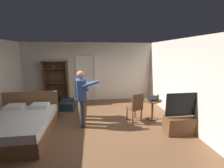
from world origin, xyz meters
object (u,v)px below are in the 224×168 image
object	(u,v)px
laptop	(152,99)
wooden_chair	(136,106)
bookshelf	(56,81)
person_striped_shirt	(81,92)
person_blue_shirt	(82,95)
suitcase_small	(68,103)
bottle_on_table	(158,98)
side_table	(152,106)
bed	(20,125)
tv_flatscreen	(183,121)
suitcase_dark	(67,106)

from	to	relation	value
laptop	wooden_chair	size ratio (longest dim) A/B	0.40
bookshelf	wooden_chair	bearing A→B (deg)	-38.04
person_striped_shirt	person_blue_shirt	bearing A→B (deg)	-83.92
wooden_chair	person_blue_shirt	bearing A→B (deg)	-179.41
wooden_chair	suitcase_small	size ratio (longest dim) A/B	1.90
bottle_on_table	suitcase_small	distance (m)	3.68
bottle_on_table	side_table	bearing A→B (deg)	150.26
bed	suitcase_small	world-z (taller)	bed
bed	laptop	distance (m)	4.07
tv_flatscreen	bottle_on_table	xyz separation A→B (m)	(-0.37, 0.89, 0.44)
bed	person_blue_shirt	xyz separation A→B (m)	(1.71, 0.32, 0.71)
side_table	person_striped_shirt	world-z (taller)	person_striped_shirt
person_striped_shirt	suitcase_dark	bearing A→B (deg)	128.88
side_table	suitcase_dark	distance (m)	3.29
bookshelf	side_table	bearing A→B (deg)	-31.21
bottle_on_table	person_striped_shirt	bearing A→B (deg)	169.15
laptop	person_striped_shirt	world-z (taller)	person_striped_shirt
side_table	suitcase_dark	xyz separation A→B (m)	(-3.05, 1.20, -0.31)
bed	wooden_chair	bearing A→B (deg)	5.62
laptop	suitcase_small	xyz separation A→B (m)	(-3.05, 1.60, -0.58)
tv_flatscreen	person_striped_shirt	distance (m)	3.29
bookshelf	side_table	world-z (taller)	bookshelf
tv_flatscreen	suitcase_dark	bearing A→B (deg)	148.63
bookshelf	person_blue_shirt	bearing A→B (deg)	-61.61
wooden_chair	bottle_on_table	bearing A→B (deg)	4.30
tv_flatscreen	wooden_chair	xyz separation A→B (m)	(-1.15, 0.83, 0.19)
person_blue_shirt	person_striped_shirt	world-z (taller)	person_blue_shirt
bed	laptop	size ratio (longest dim) A/B	5.00
laptop	person_blue_shirt	xyz separation A→B (m)	(-2.31, -0.11, 0.26)
side_table	bottle_on_table	distance (m)	0.37
wooden_chair	suitcase_small	xyz separation A→B (m)	(-2.45, 1.70, -0.37)
laptop	bottle_on_table	bearing A→B (deg)	-11.95
person_blue_shirt	suitcase_small	distance (m)	2.05
bottle_on_table	person_striped_shirt	world-z (taller)	person_striped_shirt
person_blue_shirt	bottle_on_table	bearing A→B (deg)	1.75
bookshelf	suitcase_small	distance (m)	1.19
tv_flatscreen	laptop	size ratio (longest dim) A/B	3.01
bed	suitcase_dark	xyz separation A→B (m)	(1.01, 1.68, -0.15)
bed	side_table	distance (m)	4.09
bottle_on_table	person_blue_shirt	xyz separation A→B (m)	(-2.49, -0.08, 0.21)
side_table	wooden_chair	distance (m)	0.66
side_table	bottle_on_table	world-z (taller)	bottle_on_table
person_striped_shirt	bed	bearing A→B (deg)	-151.78
laptop	suitcase_dark	world-z (taller)	laptop
wooden_chair	suitcase_small	distance (m)	3.00
tv_flatscreen	person_blue_shirt	world-z (taller)	person_blue_shirt
bed	person_striped_shirt	distance (m)	1.98
bed	bottle_on_table	bearing A→B (deg)	5.38
bed	wooden_chair	xyz separation A→B (m)	(3.42, 0.34, 0.24)
tv_flatscreen	bed	bearing A→B (deg)	173.80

